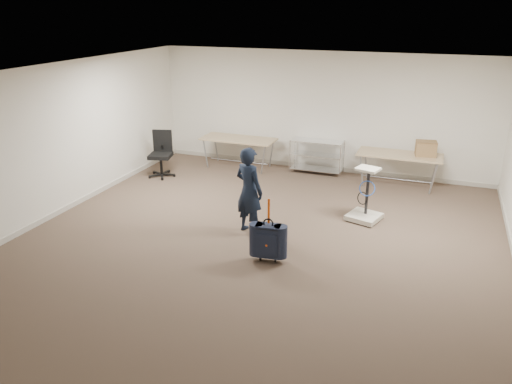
% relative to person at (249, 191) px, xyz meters
% --- Properties ---
extents(ground, '(9.00, 9.00, 0.00)m').
position_rel_person_xyz_m(ground, '(0.30, -0.57, -0.77)').
color(ground, '#4E3A2F').
rests_on(ground, ground).
extents(room_shell, '(8.00, 9.00, 9.00)m').
position_rel_person_xyz_m(room_shell, '(0.30, 0.81, -0.72)').
color(room_shell, silver).
rests_on(room_shell, ground).
extents(folding_table_left, '(1.80, 0.75, 0.73)m').
position_rel_person_xyz_m(folding_table_left, '(-1.60, 3.38, -0.10)').
color(folding_table_left, tan).
rests_on(folding_table_left, ground).
extents(folding_table_right, '(1.80, 0.75, 0.73)m').
position_rel_person_xyz_m(folding_table_right, '(2.20, 3.38, -0.10)').
color(folding_table_right, tan).
rests_on(folding_table_right, ground).
extents(wire_shelf, '(1.22, 0.47, 0.80)m').
position_rel_person_xyz_m(wire_shelf, '(0.30, 3.63, -0.33)').
color(wire_shelf, silver).
rests_on(wire_shelf, ground).
extents(person, '(0.66, 0.55, 1.55)m').
position_rel_person_xyz_m(person, '(0.00, 0.00, 0.00)').
color(person, black).
rests_on(person, ground).
extents(suitcase, '(0.41, 0.27, 1.05)m').
position_rel_person_xyz_m(suitcase, '(0.67, -0.91, -0.42)').
color(suitcase, '#161932').
rests_on(suitcase, ground).
extents(office_chair, '(0.64, 0.64, 1.05)m').
position_rel_person_xyz_m(office_chair, '(-3.04, 2.14, -0.46)').
color(office_chair, black).
rests_on(office_chair, ground).
extents(equipment_cart, '(0.69, 0.69, 1.02)m').
position_rel_person_xyz_m(equipment_cart, '(1.82, 1.22, -0.51)').
color(equipment_cart, silver).
rests_on(equipment_cart, ground).
extents(cardboard_box, '(0.46, 0.37, 0.32)m').
position_rel_person_xyz_m(cardboard_box, '(2.71, 3.44, 0.11)').
color(cardboard_box, '#987347').
rests_on(cardboard_box, folding_table_right).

